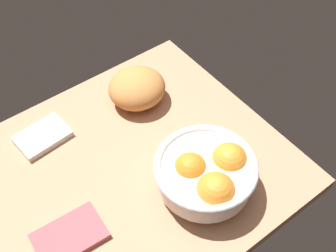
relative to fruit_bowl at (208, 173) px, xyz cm
name	(u,v)px	position (x,y,z in cm)	size (l,w,h in cm)	color
ground_plane	(134,169)	(-8.86, 14.11, -7.26)	(64.96, 59.07, 3.00)	tan
fruit_bowl	(208,173)	(0.00, 0.00, 0.00)	(21.16, 21.16, 10.60)	white
bread_loaf	(137,88)	(3.14, 29.89, -1.56)	(14.01, 13.18, 8.40)	#CB7F40
napkin_folded	(70,236)	(-28.46, 7.50, -5.11)	(13.57, 8.88, 1.30)	#B05157
napkin_spare	(43,137)	(-21.37, 33.05, -5.02)	(11.71, 8.13, 1.46)	silver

